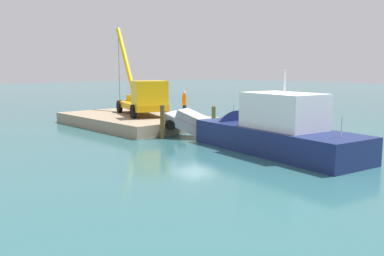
{
  "coord_description": "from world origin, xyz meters",
  "views": [
    {
      "loc": [
        20.57,
        -18.67,
        4.5
      ],
      "look_at": [
        -0.25,
        0.05,
        0.49
      ],
      "focal_mm": 39.64,
      "sensor_mm": 36.0,
      "label": 1
    }
  ],
  "objects": [
    {
      "name": "ground",
      "position": [
        0.0,
        0.0,
        0.0
      ],
      "size": [
        200.0,
        200.0,
        0.0
      ],
      "primitive_type": "plane",
      "color": "#2D6066"
    },
    {
      "name": "dock",
      "position": [
        -6.96,
        0.0,
        0.41
      ],
      "size": [
        11.62,
        7.51,
        0.82
      ],
      "primitive_type": "cube",
      "color": "gray",
      "rests_on": "ground"
    },
    {
      "name": "crane_truck",
      "position": [
        -6.06,
        0.27,
        2.22
      ],
      "size": [
        9.44,
        4.37,
        7.18
      ],
      "color": "orange",
      "rests_on": "dock"
    },
    {
      "name": "dock_worker",
      "position": [
        -3.98,
        2.61,
        1.78
      ],
      "size": [
        0.34,
        0.34,
        1.86
      ],
      "color": "black",
      "rests_on": "dock"
    },
    {
      "name": "salvaged_car",
      "position": [
        0.83,
        -0.33,
        0.72
      ],
      "size": [
        4.88,
        3.54,
        2.52
      ],
      "color": "#99999E",
      "rests_on": "ground"
    },
    {
      "name": "moored_yacht",
      "position": [
        5.58,
        -0.28,
        0.62
      ],
      "size": [
        12.28,
        4.97,
        5.74
      ],
      "color": "navy",
      "rests_on": "ground"
    },
    {
      "name": "piling_near",
      "position": [
        -0.53,
        -2.22,
        1.07
      ],
      "size": [
        0.3,
        0.3,
        2.14
      ],
      "primitive_type": "cylinder",
      "color": "brown",
      "rests_on": "ground"
    },
    {
      "name": "piling_mid",
      "position": [
        -0.23,
        2.06,
        0.91
      ],
      "size": [
        0.28,
        0.28,
        1.82
      ],
      "primitive_type": "cylinder",
      "color": "#4C502F",
      "rests_on": "ground"
    }
  ]
}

